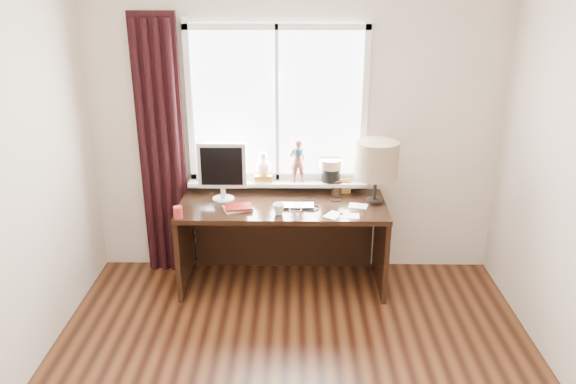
{
  "coord_description": "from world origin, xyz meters",
  "views": [
    {
      "loc": [
        0.0,
        -2.63,
        2.49
      ],
      "look_at": [
        -0.05,
        1.25,
        1.0
      ],
      "focal_mm": 35.0,
      "sensor_mm": 36.0,
      "label": 1
    }
  ],
  "objects_px": {
    "mug": "(279,209)",
    "red_cup": "(178,212)",
    "laptop": "(296,206)",
    "monitor": "(222,168)",
    "desk": "(283,226)",
    "table_lamp": "(377,161)"
  },
  "relations": [
    {
      "from": "mug",
      "to": "laptop",
      "type": "bearing_deg",
      "value": 46.76
    },
    {
      "from": "table_lamp",
      "to": "laptop",
      "type": "bearing_deg",
      "value": -170.29
    },
    {
      "from": "laptop",
      "to": "table_lamp",
      "type": "xyz_separation_m",
      "value": [
        0.65,
        0.11,
        0.35
      ]
    },
    {
      "from": "monitor",
      "to": "table_lamp",
      "type": "bearing_deg",
      "value": -1.99
    },
    {
      "from": "red_cup",
      "to": "monitor",
      "type": "relative_size",
      "value": 0.19
    },
    {
      "from": "laptop",
      "to": "mug",
      "type": "relative_size",
      "value": 3.29
    },
    {
      "from": "monitor",
      "to": "table_lamp",
      "type": "distance_m",
      "value": 1.26
    },
    {
      "from": "laptop",
      "to": "mug",
      "type": "distance_m",
      "value": 0.2
    },
    {
      "from": "desk",
      "to": "table_lamp",
      "type": "xyz_separation_m",
      "value": [
        0.76,
        -0.06,
        0.61
      ]
    },
    {
      "from": "red_cup",
      "to": "mug",
      "type": "bearing_deg",
      "value": 6.33
    },
    {
      "from": "mug",
      "to": "red_cup",
      "type": "bearing_deg",
      "value": -173.67
    },
    {
      "from": "mug",
      "to": "red_cup",
      "type": "relative_size",
      "value": 0.98
    },
    {
      "from": "laptop",
      "to": "table_lamp",
      "type": "bearing_deg",
      "value": 9.98
    },
    {
      "from": "mug",
      "to": "monitor",
      "type": "xyz_separation_m",
      "value": [
        -0.47,
        0.3,
        0.23
      ]
    },
    {
      "from": "red_cup",
      "to": "table_lamp",
      "type": "relative_size",
      "value": 0.18
    },
    {
      "from": "red_cup",
      "to": "desk",
      "type": "bearing_deg",
      "value": 26.26
    },
    {
      "from": "red_cup",
      "to": "monitor",
      "type": "xyz_separation_m",
      "value": [
        0.3,
        0.38,
        0.23
      ]
    },
    {
      "from": "mug",
      "to": "desk",
      "type": "height_order",
      "value": "mug"
    },
    {
      "from": "mug",
      "to": "table_lamp",
      "type": "relative_size",
      "value": 0.18
    },
    {
      "from": "laptop",
      "to": "table_lamp",
      "type": "distance_m",
      "value": 0.75
    },
    {
      "from": "red_cup",
      "to": "desk",
      "type": "xyz_separation_m",
      "value": [
        0.8,
        0.39,
        -0.29
      ]
    },
    {
      "from": "laptop",
      "to": "red_cup",
      "type": "bearing_deg",
      "value": -165.65
    }
  ]
}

